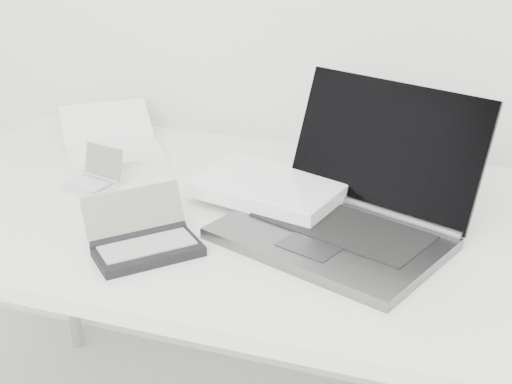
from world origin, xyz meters
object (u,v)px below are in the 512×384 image
(desk, at_px, (277,235))
(palmtop_charcoal, at_px, (144,241))
(laptop_large, at_px, (320,202))
(netbook_open_white, at_px, (113,145))

(desk, relative_size, palmtop_charcoal, 7.13)
(desk, distance_m, laptop_large, 0.12)
(laptop_large, bearing_deg, netbook_open_white, -179.65)
(desk, height_order, palmtop_charcoal, palmtop_charcoal)
(desk, distance_m, palmtop_charcoal, 0.29)
(laptop_large, xyz_separation_m, palmtop_charcoal, (-0.26, -0.21, -0.02))
(desk, height_order, laptop_large, laptop_large)
(netbook_open_white, relative_size, palmtop_charcoal, 1.53)
(netbook_open_white, xyz_separation_m, palmtop_charcoal, (0.30, -0.42, 0.00))
(netbook_open_white, bearing_deg, laptop_large, -58.02)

